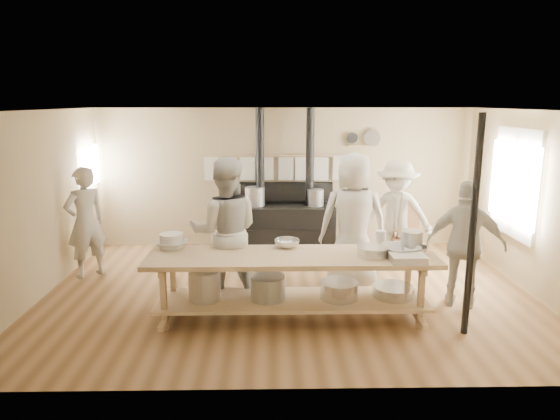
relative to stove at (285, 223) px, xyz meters
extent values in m
plane|color=brown|center=(0.01, -2.12, -0.52)|extent=(7.00, 7.00, 0.00)
plane|color=tan|center=(0.01, 0.38, 0.78)|extent=(7.00, 0.00, 7.00)
plane|color=tan|center=(0.01, -4.62, 0.78)|extent=(7.00, 0.00, 7.00)
plane|color=tan|center=(-3.49, -2.12, 0.78)|extent=(0.00, 5.00, 5.00)
plane|color=tan|center=(3.51, -2.12, 0.78)|extent=(0.00, 5.00, 5.00)
plane|color=beige|center=(0.01, -2.12, 2.08)|extent=(7.00, 7.00, 0.00)
cube|color=beige|center=(3.48, -1.52, 0.98)|extent=(0.06, 1.35, 1.65)
plane|color=white|center=(3.44, -1.52, 0.98)|extent=(0.00, 1.50, 1.50)
cube|color=beige|center=(3.43, -1.52, 0.98)|extent=(0.02, 0.03, 1.50)
plane|color=white|center=(-3.44, -0.12, 1.08)|extent=(0.00, 0.90, 0.90)
cube|color=black|center=(0.01, -0.02, -0.10)|extent=(1.80, 0.70, 0.85)
cube|color=black|center=(0.01, -0.02, -0.47)|extent=(1.90, 0.75, 0.10)
cube|color=black|center=(0.01, 0.28, 0.53)|extent=(1.80, 0.12, 0.35)
cylinder|color=black|center=(-0.44, 0.03, 1.20)|extent=(0.15, 0.15, 1.75)
cylinder|color=black|center=(0.46, 0.03, 1.20)|extent=(0.15, 0.15, 1.75)
cylinder|color=#B2B2B7|center=(-0.54, -0.02, 0.50)|extent=(0.36, 0.36, 0.34)
cylinder|color=gray|center=(0.56, -0.07, 0.48)|extent=(0.30, 0.30, 0.30)
cylinder|color=tan|center=(0.01, 0.28, 1.20)|extent=(3.00, 0.04, 0.04)
cube|color=white|center=(-1.34, 0.28, 0.98)|extent=(0.28, 0.01, 0.46)
cube|color=white|center=(-1.01, 0.28, 0.98)|extent=(0.28, 0.01, 0.46)
cube|color=white|center=(-0.67, 0.28, 0.98)|extent=(0.28, 0.01, 0.46)
cube|color=white|center=(-0.33, 0.28, 0.98)|extent=(0.28, 0.01, 0.46)
cube|color=white|center=(0.01, 0.28, 0.98)|extent=(0.28, 0.01, 0.46)
cube|color=white|center=(0.34, 0.28, 0.98)|extent=(0.28, 0.01, 0.46)
cube|color=white|center=(0.68, 0.28, 0.98)|extent=(0.28, 0.01, 0.46)
cube|color=white|center=(1.02, 0.28, 0.98)|extent=(0.28, 0.01, 0.46)
cube|color=white|center=(1.36, 0.28, 0.98)|extent=(0.28, 0.01, 0.46)
cube|color=tan|center=(1.41, 0.30, 1.38)|extent=(0.50, 0.14, 0.03)
cylinder|color=black|center=(1.26, 0.32, 1.53)|extent=(0.20, 0.04, 0.20)
cylinder|color=silver|center=(1.63, 0.32, 1.53)|extent=(0.32, 0.03, 0.32)
cube|color=tan|center=(0.01, -3.02, 0.30)|extent=(3.60, 0.90, 0.06)
cube|color=tan|center=(0.01, -3.02, -0.27)|extent=(3.40, 0.80, 0.04)
cube|color=tan|center=(0.01, -3.02, -0.32)|extent=(3.30, 0.06, 0.06)
cube|color=tan|center=(-1.54, -3.32, -0.10)|extent=(0.07, 0.07, 0.85)
cube|color=tan|center=(-1.54, -2.72, -0.10)|extent=(0.07, 0.07, 0.85)
cube|color=tan|center=(1.56, -3.32, -0.10)|extent=(0.07, 0.07, 0.85)
cube|color=tan|center=(1.56, -2.72, -0.10)|extent=(0.07, 0.07, 0.85)
cylinder|color=#B2B2B7|center=(-1.09, -3.02, -0.06)|extent=(0.40, 0.40, 0.38)
cylinder|color=gray|center=(-0.29, -3.02, -0.10)|extent=(0.44, 0.44, 0.30)
cylinder|color=silver|center=(0.61, -3.02, -0.14)|extent=(0.48, 0.48, 0.22)
cylinder|color=silver|center=(1.31, -3.02, -0.18)|extent=(0.52, 0.52, 0.14)
cylinder|color=black|center=(2.06, -3.47, 0.78)|extent=(0.08, 0.08, 2.60)
imported|color=beige|center=(-3.14, -1.36, 0.35)|extent=(0.75, 0.74, 1.75)
imported|color=beige|center=(-0.87, -2.44, 0.48)|extent=(1.01, 0.81, 2.00)
imported|color=beige|center=(0.95, -1.91, 0.49)|extent=(1.01, 0.67, 2.02)
imported|color=beige|center=(2.33, -2.65, 0.34)|extent=(1.09, 0.76, 1.72)
imported|color=beige|center=(1.79, -1.07, 0.38)|extent=(1.31, 0.99, 1.80)
cube|color=brown|center=(2.01, -0.90, -0.27)|extent=(0.54, 0.54, 0.51)
cube|color=brown|center=(2.05, -0.69, 0.21)|extent=(0.47, 0.12, 0.56)
imported|color=white|center=(-1.54, -2.69, 0.38)|extent=(0.45, 0.45, 0.09)
imported|color=silver|center=(-0.05, -2.69, 0.38)|extent=(0.46, 0.46, 0.10)
imported|color=white|center=(1.37, -3.02, 0.38)|extent=(0.52, 0.52, 0.11)
imported|color=silver|center=(1.56, -2.99, 0.38)|extent=(0.30, 0.30, 0.09)
cube|color=#B2B2B7|center=(1.37, -3.35, 0.38)|extent=(0.42, 0.28, 0.09)
cylinder|color=silver|center=(1.00, -3.09, 0.39)|extent=(0.44, 0.44, 0.12)
cylinder|color=gray|center=(1.54, -2.85, 0.46)|extent=(0.34, 0.34, 0.26)
cylinder|color=white|center=(-1.54, -2.69, 0.42)|extent=(0.40, 0.40, 0.19)
cylinder|color=white|center=(1.18, -2.69, 0.44)|extent=(0.18, 0.18, 0.21)
camera|label=1|loc=(-0.26, -8.95, 2.20)|focal=32.00mm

